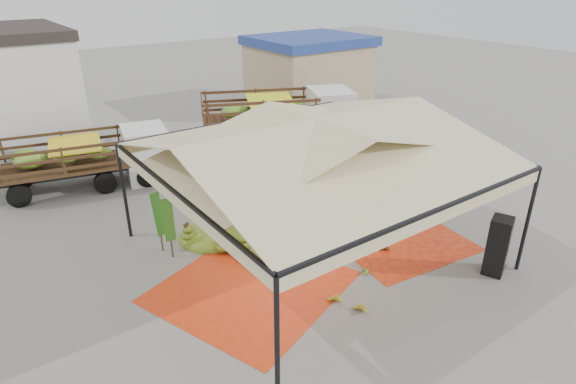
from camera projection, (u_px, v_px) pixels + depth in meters
ground at (312, 251)px, 14.07m from camera, size 90.00×90.00×0.00m
canopy_tent at (315, 144)px, 12.69m from camera, size 8.10×8.10×4.00m
building_tan at (309, 72)px, 28.08m from camera, size 6.30×5.30×4.10m
tarp_left at (251, 286)px, 12.50m from camera, size 5.54×5.42×0.01m
tarp_right at (393, 236)px, 14.86m from camera, size 4.18×4.35×0.01m
banana_heap at (260, 211)px, 15.20m from camera, size 5.91×5.18×1.11m
hand_yellow_a at (359, 309)px, 11.49m from camera, size 0.55×0.47×0.23m
hand_yellow_b at (334, 300)px, 11.81m from camera, size 0.62×0.57×0.22m
hand_red_a at (501, 265)px, 13.27m from camera, size 0.43×0.37×0.18m
hand_red_b at (384, 249)px, 14.00m from camera, size 0.54×0.51×0.20m
hand_green at (362, 271)px, 13.01m from camera, size 0.53×0.52×0.19m
hanging_bunches at (397, 160)px, 13.57m from camera, size 4.74×0.24×0.20m
speaker_stack at (498, 246)px, 12.77m from camera, size 0.75×0.71×1.64m
banana_leaves at (162, 258)px, 13.77m from camera, size 0.96×1.36×3.70m
vendor at (255, 171)px, 17.13m from camera, size 0.84×0.70×1.97m
truck_left at (93, 154)px, 17.91m from camera, size 6.21×3.23×2.03m
truck_right at (284, 111)px, 22.51m from camera, size 7.31×5.01×2.39m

